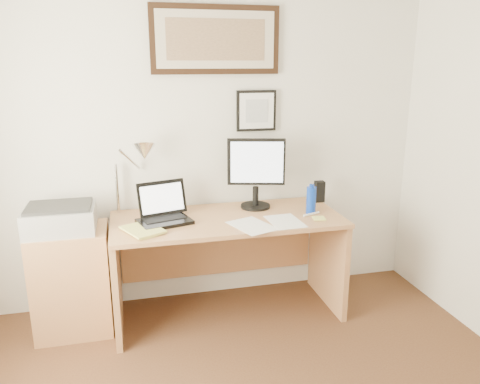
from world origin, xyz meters
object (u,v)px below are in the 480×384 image
object	(u,v)px
printer	(60,218)
lcd_monitor	(256,170)
water_bottle	(311,200)
side_cabinet	(73,281)
laptop	(164,213)
book	(128,234)
desk	(225,244)

from	to	relation	value
printer	lcd_monitor	bearing A→B (deg)	5.35
water_bottle	lcd_monitor	distance (m)	0.46
side_cabinet	laptop	bearing A→B (deg)	-1.96
printer	water_bottle	bearing A→B (deg)	-3.15
side_cabinet	book	size ratio (longest dim) A/B	2.64
side_cabinet	printer	world-z (taller)	printer
lcd_monitor	printer	bearing A→B (deg)	-174.65
water_bottle	laptop	xyz separation A→B (m)	(-1.04, 0.08, -0.04)
desk	laptop	size ratio (longest dim) A/B	4.08
water_bottle	lcd_monitor	world-z (taller)	lcd_monitor
book	printer	distance (m)	0.49
side_cabinet	laptop	size ratio (longest dim) A/B	1.86
printer	desk	bearing A→B (deg)	2.26
side_cabinet	book	distance (m)	0.61
desk	side_cabinet	bearing A→B (deg)	-178.11
side_cabinet	laptop	xyz separation A→B (m)	(0.63, -0.02, 0.44)
desk	book	bearing A→B (deg)	-157.53
side_cabinet	water_bottle	size ratio (longest dim) A/B	3.73
desk	printer	bearing A→B (deg)	-177.74
side_cabinet	book	xyz separation A→B (m)	(0.39, -0.25, 0.40)
book	desk	world-z (taller)	book
side_cabinet	water_bottle	world-z (taller)	water_bottle
desk	laptop	distance (m)	0.53
laptop	lcd_monitor	xyz separation A→B (m)	(0.69, 0.14, 0.23)
book	laptop	distance (m)	0.33
water_bottle	book	xyz separation A→B (m)	(-1.28, -0.14, -0.09)
water_bottle	printer	distance (m)	1.71
desk	lcd_monitor	world-z (taller)	lcd_monitor
desk	lcd_monitor	bearing A→B (deg)	18.23
book	lcd_monitor	world-z (taller)	lcd_monitor
side_cabinet	printer	size ratio (longest dim) A/B	1.66
printer	laptop	bearing A→B (deg)	-1.15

